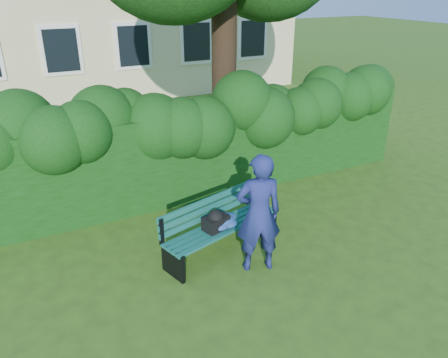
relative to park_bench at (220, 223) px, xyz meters
name	(u,v)px	position (x,y,z in m)	size (l,w,h in m)	color
ground	(240,243)	(0.39, 0.03, -0.50)	(80.00, 80.00, 0.00)	#2D4816
hedge	(188,152)	(0.39, 2.23, 0.40)	(10.00, 1.00, 1.80)	#11330B
park_bench	(220,223)	(0.00, 0.00, 0.00)	(2.18, 1.12, 0.89)	#0E483A
man_reading	(259,214)	(0.30, -0.68, 0.44)	(0.69, 0.45, 1.88)	navy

